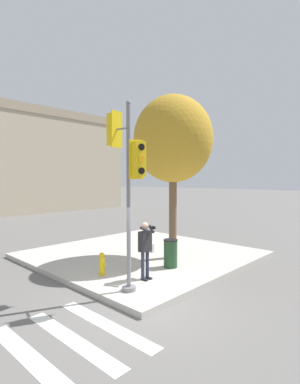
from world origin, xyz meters
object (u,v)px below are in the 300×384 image
Objects in this scene: person_photographer at (146,245)px; street_tree at (173,140)px; trash_bin at (171,253)px; fire_hydrant at (102,264)px; traffic_signal_pole at (127,169)px.

person_photographer is 0.28× the size of street_tree.
street_tree is 6.46× the size of trash_bin.
trash_bin is at bearing -25.77° from fire_hydrant.
traffic_signal_pole is at bearing -103.14° from fire_hydrant.
street_tree is 8.63× the size of fire_hydrant.
traffic_signal_pole is 3.43m from fire_hydrant.
traffic_signal_pole is 4.03m from street_tree.
fire_hydrant is at bearing 154.23° from trash_bin.
person_photographer is 1.81× the size of trash_bin.
person_photographer is 4.47m from street_tree.
person_photographer is 1.63m from fire_hydrant.
trash_bin reaches higher than fire_hydrant.
street_tree is 4.31m from trash_bin.
traffic_signal_pole is at bearing -160.13° from street_tree.
traffic_signal_pole is 5.33× the size of trash_bin.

